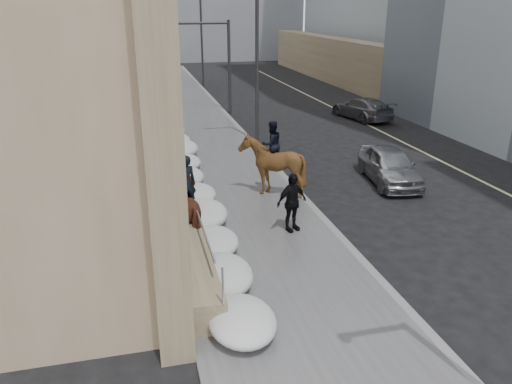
# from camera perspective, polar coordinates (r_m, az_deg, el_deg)

# --- Properties ---
(ground) EXTENTS (140.00, 140.00, 0.00)m
(ground) POSITION_cam_1_polar(r_m,az_deg,el_deg) (13.38, 2.50, -10.33)
(ground) COLOR black
(ground) RESTS_ON ground
(sidewalk) EXTENTS (5.00, 80.00, 0.12)m
(sidewalk) POSITION_cam_1_polar(r_m,az_deg,el_deg) (22.32, -4.66, 2.75)
(sidewalk) COLOR #49494B
(sidewalk) RESTS_ON ground
(curb) EXTENTS (0.24, 80.00, 0.12)m
(curb) POSITION_cam_1_polar(r_m,az_deg,el_deg) (22.85, 1.84, 3.24)
(curb) COLOR slate
(curb) RESTS_ON ground
(lane_line) EXTENTS (0.15, 70.00, 0.01)m
(lane_line) POSITION_cam_1_polar(r_m,az_deg,el_deg) (26.04, 18.84, 4.19)
(lane_line) COLOR #BFB78C
(lane_line) RESTS_ON ground
(streetlight_mid) EXTENTS (1.71, 0.24, 8.00)m
(streetlight_mid) POSITION_cam_1_polar(r_m,az_deg,el_deg) (25.82, -0.24, 15.50)
(streetlight_mid) COLOR #2D2D30
(streetlight_mid) RESTS_ON ground
(streetlight_far) EXTENTS (1.71, 0.24, 8.00)m
(streetlight_far) POSITION_cam_1_polar(r_m,az_deg,el_deg) (45.46, -6.46, 17.58)
(streetlight_far) COLOR #2D2D30
(streetlight_far) RESTS_ON ground
(traffic_signal) EXTENTS (4.10, 0.22, 6.00)m
(traffic_signal) POSITION_cam_1_polar(r_m,az_deg,el_deg) (33.55, -4.72, 15.62)
(traffic_signal) COLOR #2D2D30
(traffic_signal) RESTS_ON ground
(snow_bank) EXTENTS (1.70, 18.10, 0.76)m
(snow_bank) POSITION_cam_1_polar(r_m,az_deg,el_deg) (20.24, -7.78, 1.96)
(snow_bank) COLOR silver
(snow_bank) RESTS_ON sidewalk
(mounted_horse_left) EXTENTS (1.52, 2.41, 2.61)m
(mounted_horse_left) POSITION_cam_1_polar(r_m,az_deg,el_deg) (15.24, -7.27, -1.69)
(mounted_horse_left) COLOR #532818
(mounted_horse_left) RESTS_ON sidewalk
(mounted_horse_right) EXTENTS (2.36, 2.51, 2.79)m
(mounted_horse_right) POSITION_cam_1_polar(r_m,az_deg,el_deg) (18.66, 1.82, 3.31)
(mounted_horse_right) COLOR #472C14
(mounted_horse_right) RESTS_ON sidewalk
(pedestrian) EXTENTS (1.20, 0.83, 1.90)m
(pedestrian) POSITION_cam_1_polar(r_m,az_deg,el_deg) (15.67, 4.11, -1.19)
(pedestrian) COLOR black
(pedestrian) RESTS_ON sidewalk
(car_silver) EXTENTS (2.33, 4.47, 1.45)m
(car_silver) POSITION_cam_1_polar(r_m,az_deg,el_deg) (21.12, 15.01, 2.96)
(car_silver) COLOR #929399
(car_silver) RESTS_ON ground
(car_grey) EXTENTS (2.89, 5.04, 1.38)m
(car_grey) POSITION_cam_1_polar(r_m,az_deg,el_deg) (33.00, 12.00, 9.35)
(car_grey) COLOR #5C5D64
(car_grey) RESTS_ON ground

